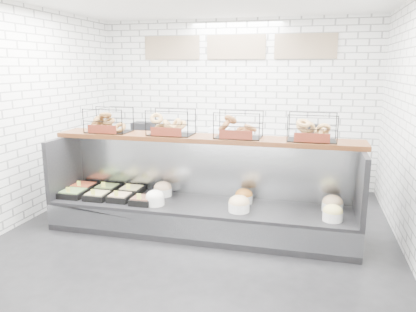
# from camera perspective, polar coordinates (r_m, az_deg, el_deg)

# --- Properties ---
(ground) EXTENTS (5.50, 5.50, 0.00)m
(ground) POSITION_cam_1_polar(r_m,az_deg,el_deg) (5.25, -2.01, -11.83)
(ground) COLOR black
(ground) RESTS_ON ground
(room_shell) EXTENTS (5.02, 5.51, 3.01)m
(room_shell) POSITION_cam_1_polar(r_m,az_deg,el_deg) (5.37, -0.34, 11.39)
(room_shell) COLOR white
(room_shell) RESTS_ON ground
(display_case) EXTENTS (4.00, 0.90, 1.20)m
(display_case) POSITION_cam_1_polar(r_m,az_deg,el_deg) (5.44, -1.22, -7.22)
(display_case) COLOR black
(display_case) RESTS_ON ground
(bagel_shelf) EXTENTS (4.10, 0.50, 0.40)m
(bagel_shelf) POSITION_cam_1_polar(r_m,az_deg,el_deg) (5.34, -0.59, 4.04)
(bagel_shelf) COLOR #3F1E0D
(bagel_shelf) RESTS_ON display_case
(prep_counter) EXTENTS (4.00, 0.60, 1.20)m
(prep_counter) POSITION_cam_1_polar(r_m,az_deg,el_deg) (7.35, 3.25, -0.87)
(prep_counter) COLOR #93969B
(prep_counter) RESTS_ON ground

